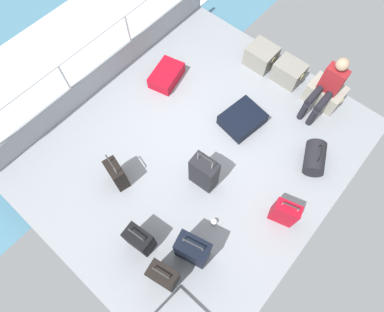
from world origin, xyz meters
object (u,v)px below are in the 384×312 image
object	(u,v)px
cargo_crate_2	(325,94)
suitcase_7	(166,75)
cargo_crate_1	(289,72)
paper_cup	(214,222)
suitcase_4	(242,119)
passenger_seated	(327,87)
duffel_bag	(315,158)
cargo_crate_0	(261,56)
suitcase_2	(204,173)
suitcase_3	(117,174)
suitcase_6	(163,276)
suitcase_0	(140,240)
suitcase_1	(285,213)
suitcase_5	(193,250)

from	to	relation	value
cargo_crate_2	suitcase_7	world-z (taller)	cargo_crate_2
cargo_crate_1	suitcase_7	bearing A→B (deg)	-138.65
cargo_crate_2	paper_cup	xyz separation A→B (m)	(-0.05, -2.97, -0.14)
cargo_crate_1	suitcase_4	bearing A→B (deg)	-92.13
passenger_seated	paper_cup	distance (m)	2.84
cargo_crate_2	duffel_bag	world-z (taller)	duffel_bag
cargo_crate_1	paper_cup	bearing A→B (deg)	-76.84
cargo_crate_2	suitcase_4	bearing A→B (deg)	-121.12
cargo_crate_0	suitcase_2	bearing A→B (deg)	-73.80
cargo_crate_1	suitcase_3	bearing A→B (deg)	-104.08
suitcase_2	suitcase_6	size ratio (longest dim) A/B	1.23
suitcase_3	passenger_seated	bearing A→B (deg)	63.77
suitcase_4	suitcase_7	world-z (taller)	suitcase_7
suitcase_0	paper_cup	size ratio (longest dim) A/B	6.18
suitcase_4	duffel_bag	size ratio (longest dim) A/B	1.22
suitcase_1	suitcase_5	xyz separation A→B (m)	(-0.65, -1.26, 0.07)
cargo_crate_2	suitcase_3	xyz separation A→B (m)	(-1.59, -3.41, 0.08)
suitcase_6	suitcase_0	bearing A→B (deg)	167.42
suitcase_1	duffel_bag	xyz separation A→B (m)	(-0.13, 1.10, -0.11)
suitcase_0	duffel_bag	distance (m)	2.97
suitcase_2	paper_cup	distance (m)	0.75
suitcase_2	suitcase_5	distance (m)	1.13
suitcase_5	paper_cup	bearing A→B (deg)	95.89
cargo_crate_2	passenger_seated	world-z (taller)	passenger_seated
suitcase_5	suitcase_6	distance (m)	0.50
suitcase_6	suitcase_4	bearing A→B (deg)	104.89
cargo_crate_0	cargo_crate_2	world-z (taller)	cargo_crate_0
suitcase_7	suitcase_1	bearing A→B (deg)	-14.46
suitcase_5	paper_cup	distance (m)	0.61
cargo_crate_0	suitcase_4	size ratio (longest dim) A/B	0.71
passenger_seated	duffel_bag	bearing A→B (deg)	-61.69
cargo_crate_2	suitcase_4	distance (m)	1.52
passenger_seated	suitcase_6	size ratio (longest dim) A/B	1.51
suitcase_2	suitcase_4	bearing A→B (deg)	98.64
suitcase_3	cargo_crate_0	bearing A→B (deg)	85.59
cargo_crate_0	suitcase_4	xyz separation A→B (m)	(0.54, -1.28, -0.08)
cargo_crate_2	suitcase_5	bearing A→B (deg)	-89.84
cargo_crate_2	suitcase_2	bearing A→B (deg)	-103.14
suitcase_4	suitcase_6	xyz separation A→B (m)	(0.72, -2.70, 0.20)
suitcase_0	suitcase_3	size ratio (longest dim) A/B	0.83
cargo_crate_0	passenger_seated	xyz separation A→B (m)	(1.33, -0.15, 0.37)
cargo_crate_1	suitcase_5	bearing A→B (deg)	-77.93
cargo_crate_2	suitcase_3	world-z (taller)	suitcase_3
suitcase_3	suitcase_6	distance (m)	1.64
suitcase_0	duffel_bag	xyz separation A→B (m)	(1.17, 2.72, -0.09)
cargo_crate_1	duffel_bag	bearing A→B (deg)	-42.19
suitcase_2	suitcase_5	size ratio (longest dim) A/B	1.10
cargo_crate_2	suitcase_2	world-z (taller)	suitcase_2
cargo_crate_1	suitcase_1	xyz separation A→B (m)	(1.40, -2.24, 0.08)
suitcase_1	suitcase_2	xyz separation A→B (m)	(-1.25, -0.30, 0.07)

